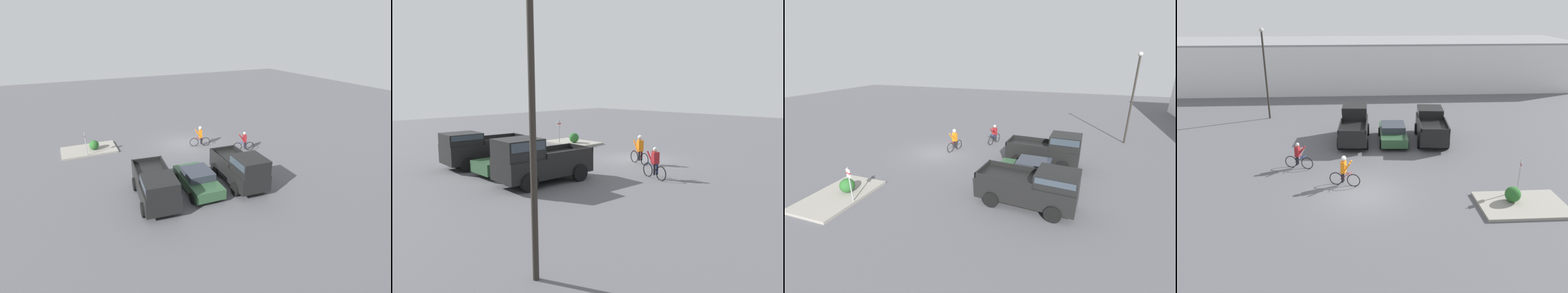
# 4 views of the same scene
# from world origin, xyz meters

# --- Properties ---
(ground_plane) EXTENTS (80.00, 80.00, 0.00)m
(ground_plane) POSITION_xyz_m (0.00, 0.00, 0.00)
(ground_plane) COLOR #56565B
(pickup_truck_0) EXTENTS (2.39, 4.96, 2.33)m
(pickup_truck_0) POSITION_xyz_m (-0.32, 8.48, 1.20)
(pickup_truck_0) COLOR black
(pickup_truck_0) RESTS_ON ground_plane
(sedan_0) EXTENTS (2.15, 4.35, 1.34)m
(sedan_0) POSITION_xyz_m (2.45, 7.83, 0.68)
(sedan_0) COLOR #2D5133
(sedan_0) RESTS_ON ground_plane
(pickup_truck_1) EXTENTS (2.55, 5.09, 2.09)m
(pickup_truck_1) POSITION_xyz_m (5.28, 8.19, 1.10)
(pickup_truck_1) COLOR black
(pickup_truck_1) RESTS_ON ground_plane
(cyclist_0) EXTENTS (1.72, 0.61, 1.79)m
(cyclist_0) POSITION_xyz_m (-0.99, 1.03, 0.90)
(cyclist_0) COLOR black
(cyclist_0) RESTS_ON ground_plane
(cyclist_1) EXTENTS (1.76, 0.62, 1.67)m
(cyclist_1) POSITION_xyz_m (-3.79, 3.54, 0.81)
(cyclist_1) COLOR black
(cyclist_1) RESTS_ON ground_plane
(fire_lane_sign) EXTENTS (0.09, 0.30, 2.05)m
(fire_lane_sign) POSITION_xyz_m (8.15, -0.54, 1.25)
(fire_lane_sign) COLOR #9E9EA3
(fire_lane_sign) RESTS_ON ground_plane
(lamppost) EXTENTS (0.36, 0.36, 7.55)m
(lamppost) POSITION_xyz_m (-7.59, 14.28, 4.38)
(lamppost) COLOR #2D2823
(lamppost) RESTS_ON ground_plane
(curb_island) EXTENTS (4.32, 2.76, 0.15)m
(curb_island) POSITION_xyz_m (7.89, -1.80, 0.07)
(curb_island) COLOR gray
(curb_island) RESTS_ON ground_plane
(shrub) EXTENTS (0.79, 0.79, 0.79)m
(shrub) POSITION_xyz_m (7.47, -1.54, 0.54)
(shrub) COLOR #286028
(shrub) RESTS_ON curb_island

